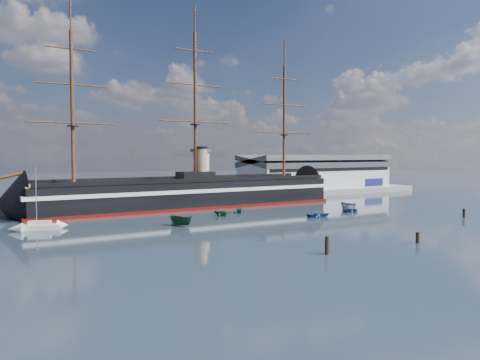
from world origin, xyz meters
TOP-DOWN VIEW (x-y plane):
  - ground at (0.00, 40.00)m, footprint 600.00×600.00m
  - quay at (10.00, 76.00)m, footprint 180.00×18.00m
  - warehouse at (58.00, 80.00)m, footprint 63.00×21.00m
  - quay_tower at (3.00, 73.00)m, footprint 5.00×5.00m
  - warship at (-9.14, 60.00)m, footprint 112.90×16.46m
  - sailboat at (-50.63, 39.73)m, footprint 8.37×5.02m
  - motorboat_a at (-24.17, 29.39)m, footprint 7.23×5.01m
  - motorboat_b at (10.21, 24.50)m, footprint 2.16×3.96m
  - motorboat_c at (26.94, 30.80)m, footprint 5.43×2.06m
  - motorboat_d at (-9.02, 38.67)m, footprint 7.19×6.18m
  - motorboat_e at (24.38, 27.58)m, footprint 1.33×2.98m
  - motorboat_f at (27.52, 31.81)m, footprint 6.35×2.53m
  - motorboat_g at (-1.89, 41.80)m, footprint 6.32×4.79m
  - piling_near_left at (-17.48, -8.49)m, footprint 0.64×0.64m
  - piling_near_mid at (2.03, -9.89)m, footprint 0.64×0.64m
  - piling_far_right at (39.72, 5.50)m, footprint 0.64×0.64m

SIDE VIEW (x-z plane):
  - ground at x=0.00m, z-range 0.00..0.00m
  - quay at x=10.00m, z-range -1.00..1.00m
  - motorboat_a at x=-24.17m, z-range -1.36..1.36m
  - motorboat_b at x=10.21m, z-range -0.87..0.87m
  - motorboat_c at x=26.94m, z-range -1.08..1.08m
  - motorboat_d at x=-9.02m, z-range -1.23..1.23m
  - motorboat_e at x=24.38m, z-range -0.68..0.68m
  - motorboat_f at x=27.52m, z-range -1.25..1.25m
  - motorboat_g at x=-1.89m, z-range -1.06..1.06m
  - piling_near_left at x=-17.48m, z-range -1.76..1.76m
  - piling_near_mid at x=2.03m, z-range -1.29..1.29m
  - piling_far_right at x=39.72m, z-range -1.42..1.42m
  - sailboat at x=-50.63m, z-range -5.62..7.26m
  - warship at x=-9.14m, z-range -22.93..31.01m
  - warehouse at x=58.00m, z-range 2.18..13.78m
  - quay_tower at x=3.00m, z-range 2.25..17.25m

